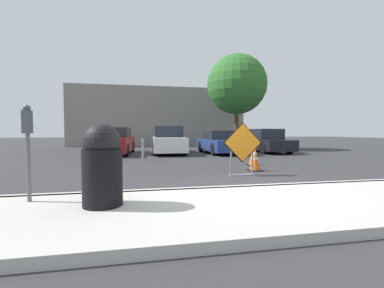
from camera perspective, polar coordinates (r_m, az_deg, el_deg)
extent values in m
plane|color=#333335|center=(15.09, -3.24, -2.04)|extent=(96.00, 96.00, 0.00)
cube|color=beige|center=(4.36, 17.92, -13.01)|extent=(24.76, 2.46, 0.14)
cube|color=beige|center=(5.44, 11.53, -9.80)|extent=(24.76, 0.20, 0.14)
cube|color=black|center=(7.43, 11.17, 0.29)|extent=(1.14, 0.02, 1.14)
cube|color=orange|center=(7.41, 11.22, 0.29)|extent=(1.07, 0.02, 1.07)
cube|color=slate|center=(7.56, 10.98, -6.72)|extent=(0.76, 0.20, 0.02)
cube|color=slate|center=(7.39, 8.69, -3.34)|extent=(0.04, 0.04, 0.94)
cube|color=slate|center=(7.63, 13.25, -3.20)|extent=(0.04, 0.04, 0.94)
cube|color=black|center=(8.50, 13.78, -5.69)|extent=(0.43, 0.43, 0.03)
cone|color=orange|center=(8.45, 13.81, -3.11)|extent=(0.32, 0.32, 0.74)
cylinder|color=white|center=(8.43, 13.82, -2.01)|extent=(0.10, 0.10, 0.07)
cylinder|color=white|center=(8.45, 13.81, -3.21)|extent=(0.18, 0.18, 0.07)
cube|color=black|center=(9.85, 13.30, -4.53)|extent=(0.39, 0.39, 0.03)
cone|color=orange|center=(9.82, 13.31, -2.85)|extent=(0.29, 0.29, 0.55)
cylinder|color=white|center=(9.81, 13.32, -2.14)|extent=(0.09, 0.09, 0.05)
cylinder|color=white|center=(9.82, 13.31, -2.91)|extent=(0.16, 0.16, 0.05)
cube|color=maroon|center=(14.96, -16.78, -0.04)|extent=(2.08, 4.73, 0.77)
cube|color=#1E232D|center=(15.06, -16.74, 2.47)|extent=(1.70, 2.22, 0.54)
cylinder|color=black|center=(13.44, -14.33, -1.32)|extent=(0.24, 0.66, 0.64)
cylinder|color=black|center=(13.73, -21.12, -1.33)|extent=(0.24, 0.66, 0.64)
cylinder|color=black|center=(16.28, -13.10, -0.62)|extent=(0.24, 0.66, 0.64)
cylinder|color=black|center=(16.53, -18.76, -0.65)|extent=(0.24, 0.66, 0.64)
cube|color=white|center=(14.97, -5.30, 0.08)|extent=(1.91, 4.75, 0.76)
cube|color=#1E232D|center=(15.07, -5.34, 2.72)|extent=(1.61, 2.21, 0.61)
cylinder|color=black|center=(13.61, -1.54, -1.13)|extent=(0.22, 0.68, 0.67)
cylinder|color=black|center=(13.50, -8.29, -1.19)|extent=(0.22, 0.68, 0.67)
cylinder|color=black|center=(16.50, -2.84, -0.47)|extent=(0.22, 0.68, 0.67)
cylinder|color=black|center=(16.40, -8.41, -0.51)|extent=(0.22, 0.68, 0.67)
cube|color=navy|center=(15.03, 6.35, -0.16)|extent=(1.95, 4.36, 0.63)
cube|color=#1E232D|center=(15.12, 6.23, 2.01)|extent=(1.66, 2.03, 0.50)
cylinder|color=black|center=(14.11, 11.34, -1.06)|extent=(0.22, 0.67, 0.67)
cylinder|color=black|center=(13.51, 4.86, -1.18)|extent=(0.22, 0.67, 0.67)
cylinder|color=black|center=(16.58, 7.56, -0.48)|extent=(0.22, 0.67, 0.67)
cylinder|color=black|center=(16.07, 1.96, -0.56)|extent=(0.22, 0.67, 0.67)
cube|color=black|center=(16.40, 16.13, -0.05)|extent=(1.77, 4.28, 0.62)
cube|color=#1E232D|center=(16.48, 15.99, 2.14)|extent=(1.53, 1.98, 0.63)
cylinder|color=black|center=(15.63, 20.87, -0.82)|extent=(0.21, 0.67, 0.67)
cylinder|color=black|center=(14.88, 15.66, -0.92)|extent=(0.21, 0.67, 0.67)
cylinder|color=black|center=(17.94, 16.50, -0.33)|extent=(0.21, 0.67, 0.67)
cylinder|color=black|center=(17.28, 11.82, -0.39)|extent=(0.21, 0.67, 0.67)
cylinder|color=black|center=(4.07, -19.25, -7.01)|extent=(0.58, 0.58, 0.85)
sphere|color=black|center=(4.02, -19.36, 0.39)|extent=(0.55, 0.55, 0.55)
cylinder|color=gray|center=(11.44, -10.84, -1.35)|extent=(0.11, 0.11, 0.89)
sphere|color=gray|center=(11.42, -10.86, 0.88)|extent=(0.12, 0.12, 0.12)
cylinder|color=gray|center=(11.54, -18.28, -1.63)|extent=(0.11, 0.11, 0.80)
sphere|color=gray|center=(11.51, -18.31, 0.36)|extent=(0.12, 0.12, 0.12)
cylinder|color=#59595B|center=(4.80, -32.56, -4.45)|extent=(0.06, 0.06, 1.08)
cube|color=#474C51|center=(4.77, -32.78, 4.17)|extent=(0.11, 0.15, 0.36)
sphere|color=#474C51|center=(4.78, -32.84, 6.68)|extent=(0.11, 0.11, 0.11)
cube|color=gray|center=(25.06, -7.59, 5.78)|extent=(15.46, 5.00, 5.21)
cylinder|color=#513823|center=(18.88, 9.85, 3.51)|extent=(0.32, 0.32, 3.06)
sphere|color=#2D6B28|center=(19.19, 9.92, 12.91)|extent=(4.28, 4.28, 4.28)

